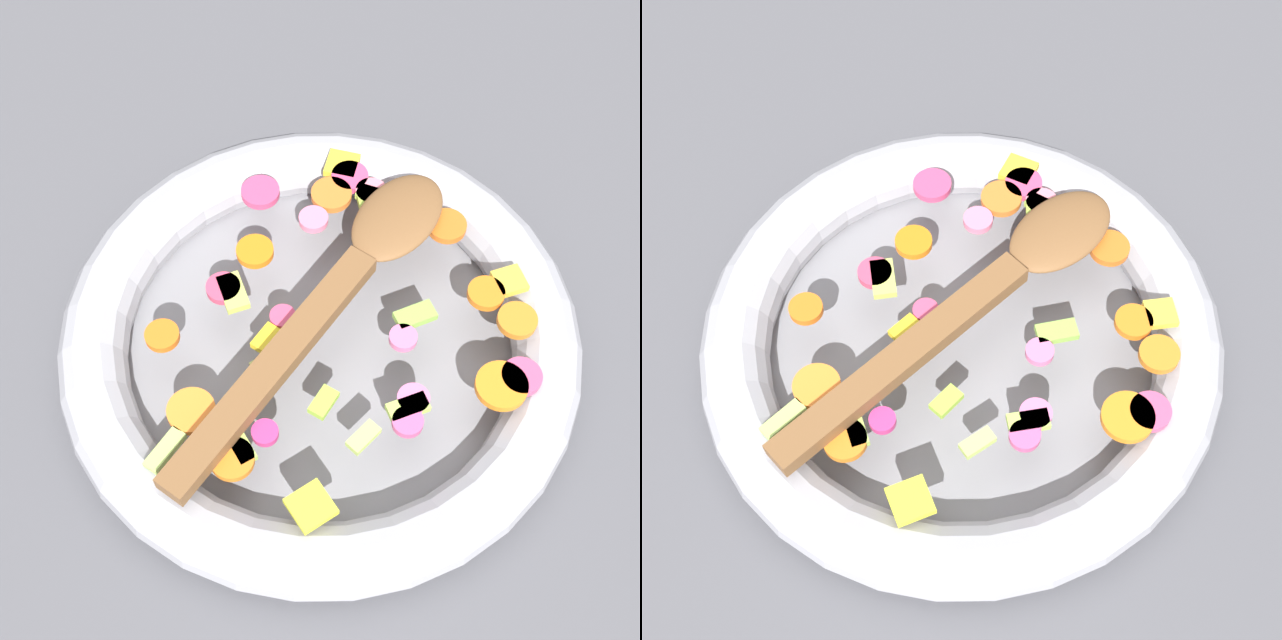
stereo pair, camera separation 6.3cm
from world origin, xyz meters
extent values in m
plane|color=#4C4C51|center=(0.00, 0.00, 0.00)|extent=(4.00, 4.00, 0.00)
cylinder|color=slate|center=(0.00, 0.00, 0.01)|extent=(0.33, 0.33, 0.01)
torus|color=#9E9EA5|center=(0.00, 0.00, 0.03)|extent=(0.38, 0.38, 0.05)
cylinder|color=#D3601C|center=(0.12, 0.00, 0.05)|extent=(0.04, 0.04, 0.01)
cylinder|color=orange|center=(0.06, -0.12, 0.05)|extent=(0.04, 0.04, 0.01)
cylinder|color=orange|center=(0.10, -0.09, 0.05)|extent=(0.04, 0.04, 0.01)
cylinder|color=orange|center=(-0.09, 0.06, 0.05)|extent=(0.03, 0.03, 0.01)
cylinder|color=orange|center=(-0.11, -0.04, 0.05)|extent=(0.04, 0.04, 0.01)
cylinder|color=orange|center=(0.08, 0.08, 0.05)|extent=(0.03, 0.03, 0.01)
cylinder|color=orange|center=(0.00, 0.07, 0.05)|extent=(0.04, 0.04, 0.01)
cylinder|color=orange|center=(0.10, -0.06, 0.05)|extent=(0.03, 0.03, 0.01)
cylinder|color=orange|center=(-0.11, 0.00, 0.05)|extent=(0.04, 0.04, 0.01)
cube|color=#97BC4D|center=(-0.10, -0.04, 0.05)|extent=(0.02, 0.02, 0.01)
cube|color=#BCDB62|center=(-0.04, -0.09, 0.05)|extent=(0.02, 0.01, 0.01)
cube|color=#A8CD4F|center=(0.00, -0.09, 0.05)|extent=(0.03, 0.02, 0.01)
cube|color=#98BA44|center=(0.10, 0.06, 0.05)|extent=(0.02, 0.02, 0.01)
cube|color=#96AF3B|center=(0.10, 0.05, 0.05)|extent=(0.03, 0.03, 0.01)
cube|color=#A9CD60|center=(-0.14, -0.01, 0.05)|extent=(0.03, 0.02, 0.01)
cube|color=#9CCB3B|center=(-0.04, -0.05, 0.05)|extent=(0.02, 0.02, 0.01)
cube|color=#87B845|center=(0.05, -0.04, 0.05)|extent=(0.03, 0.02, 0.01)
cube|color=#BEC861|center=(-0.06, -0.01, 0.05)|extent=(0.02, 0.02, 0.01)
cube|color=#BDCB51|center=(-0.03, 0.06, 0.05)|extent=(0.03, 0.03, 0.01)
cylinder|color=#D9456F|center=(0.07, -0.12, 0.05)|extent=(0.03, 0.03, 0.01)
cylinder|color=#D84368|center=(-0.02, 0.02, 0.05)|extent=(0.03, 0.03, 0.01)
cylinder|color=#C63072|center=(-0.08, -0.04, 0.05)|extent=(0.03, 0.03, 0.01)
cylinder|color=#D9659A|center=(0.01, -0.09, 0.05)|extent=(0.03, 0.03, 0.01)
cylinder|color=#DB6395|center=(0.03, -0.05, 0.05)|extent=(0.03, 0.03, 0.01)
cylinder|color=pink|center=(0.10, 0.06, 0.05)|extent=(0.02, 0.02, 0.01)
cylinder|color=#D13E5E|center=(-0.04, 0.06, 0.05)|extent=(0.03, 0.03, 0.01)
cylinder|color=pink|center=(0.05, 0.07, 0.05)|extent=(0.03, 0.03, 0.01)
cylinder|color=#E5416E|center=(0.10, 0.08, 0.05)|extent=(0.03, 0.03, 0.01)
cylinder|color=#CD3E6B|center=(0.04, 0.12, 0.05)|extent=(0.03, 0.03, 0.01)
cylinder|color=#CF4D84|center=(-0.01, -0.10, 0.05)|extent=(0.03, 0.03, 0.01)
cube|color=gold|center=(0.10, 0.10, 0.05)|extent=(0.03, 0.03, 0.01)
cube|color=yellow|center=(-0.04, 0.01, 0.05)|extent=(0.03, 0.03, 0.01)
cube|color=gold|center=(0.12, -0.06, 0.05)|extent=(0.03, 0.03, 0.01)
cube|color=yellow|center=(-0.09, -0.10, 0.05)|extent=(0.03, 0.03, 0.01)
cube|color=brown|center=(-0.05, -0.01, 0.06)|extent=(0.22, 0.08, 0.01)
ellipsoid|color=brown|center=(0.10, 0.02, 0.06)|extent=(0.10, 0.08, 0.01)
camera|label=1|loc=(-0.21, -0.24, 0.59)|focal=50.00mm
camera|label=2|loc=(-0.15, -0.28, 0.59)|focal=50.00mm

